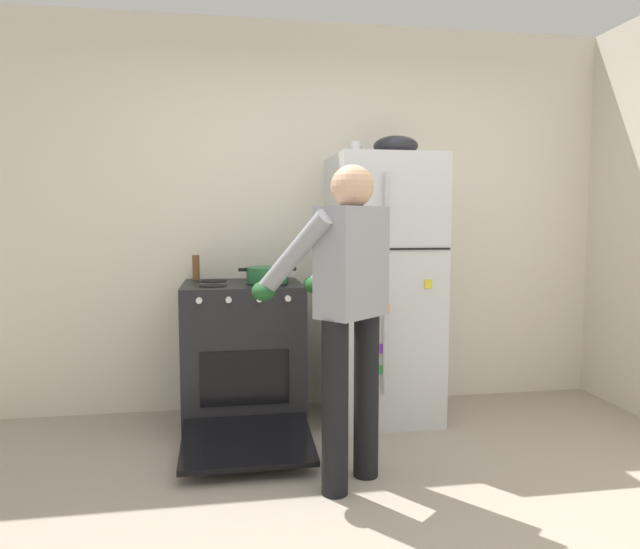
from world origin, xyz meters
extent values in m
plane|color=#9E9384|center=(0.00, 0.00, 0.00)|extent=(8.00, 8.00, 0.00)
cube|color=silver|center=(0.00, 1.95, 1.35)|extent=(6.00, 0.10, 2.70)
cube|color=silver|center=(0.43, 1.57, 0.88)|extent=(0.68, 0.68, 1.75)
cube|color=black|center=(0.43, 1.23, 1.16)|extent=(0.67, 0.01, 0.01)
cylinder|color=#B7B7BC|center=(0.34, 1.20, 0.58)|extent=(0.02, 0.02, 0.64)
cylinder|color=#B7B7BC|center=(0.34, 1.20, 1.46)|extent=(0.02, 0.02, 0.33)
cube|color=green|center=(0.33, 1.22, 0.41)|extent=(0.04, 0.01, 0.06)
cube|color=purple|center=(0.33, 1.22, 0.54)|extent=(0.04, 0.01, 0.06)
cube|color=yellow|center=(0.62, 1.22, 0.94)|extent=(0.04, 0.01, 0.06)
cube|color=orange|center=(0.35, 1.22, 0.79)|extent=(0.04, 0.01, 0.06)
cube|color=black|center=(-0.51, 1.57, 0.46)|extent=(0.76, 0.64, 0.93)
cube|color=black|center=(-0.51, 1.25, 0.39)|extent=(0.53, 0.01, 0.33)
cylinder|color=black|center=(-0.69, 1.43, 0.93)|extent=(0.17, 0.17, 0.01)
cylinder|color=black|center=(-0.33, 1.43, 0.93)|extent=(0.17, 0.17, 0.01)
cylinder|color=black|center=(-0.69, 1.71, 0.93)|extent=(0.17, 0.17, 0.01)
cylinder|color=black|center=(-0.33, 1.71, 0.93)|extent=(0.17, 0.17, 0.01)
cylinder|color=silver|center=(-0.77, 1.23, 0.87)|extent=(0.04, 0.03, 0.04)
cylinder|color=silver|center=(-0.60, 1.23, 0.87)|extent=(0.04, 0.03, 0.04)
cylinder|color=silver|center=(-0.42, 1.23, 0.87)|extent=(0.04, 0.03, 0.04)
cylinder|color=silver|center=(-0.25, 1.23, 0.87)|extent=(0.04, 0.03, 0.04)
cube|color=black|center=(-0.51, 0.96, 0.11)|extent=(0.72, 0.59, 0.09)
cylinder|color=black|center=(-0.10, 0.50, 0.43)|extent=(0.13, 0.13, 0.86)
cylinder|color=black|center=(0.09, 0.67, 0.43)|extent=(0.13, 0.13, 0.86)
cube|color=gray|center=(-0.01, 0.58, 1.13)|extent=(0.40, 0.39, 0.54)
sphere|color=tan|center=(-0.01, 0.58, 1.49)|extent=(0.21, 0.21, 0.21)
sphere|color=#2A2A2A|center=(-0.01, 0.58, 1.46)|extent=(0.15, 0.15, 0.15)
cylinder|color=gray|center=(-0.29, 0.61, 1.16)|extent=(0.38, 0.42, 0.44)
cylinder|color=gray|center=(0.01, 0.87, 1.16)|extent=(0.38, 0.42, 0.44)
ellipsoid|color=#1E5123|center=(-0.43, 0.77, 0.97)|extent=(0.12, 0.18, 0.10)
ellipsoid|color=#1E5123|center=(-0.12, 1.03, 0.97)|extent=(0.12, 0.18, 0.10)
cylinder|color=#236638|center=(-0.35, 1.52, 0.98)|extent=(0.27, 0.27, 0.10)
cube|color=black|center=(-0.51, 1.52, 1.02)|extent=(0.05, 0.03, 0.02)
cube|color=black|center=(-0.19, 1.52, 1.02)|extent=(0.05, 0.03, 0.02)
cylinder|color=silver|center=(0.25, 1.62, 1.80)|extent=(0.08, 0.08, 0.10)
torus|color=silver|center=(0.29, 1.62, 1.81)|extent=(0.06, 0.01, 0.06)
cylinder|color=brown|center=(-0.81, 1.77, 1.02)|extent=(0.05, 0.05, 0.17)
ellipsoid|color=black|center=(0.51, 1.57, 1.82)|extent=(0.29, 0.29, 0.13)
camera|label=1|loc=(-0.62, -2.16, 1.33)|focal=32.31mm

